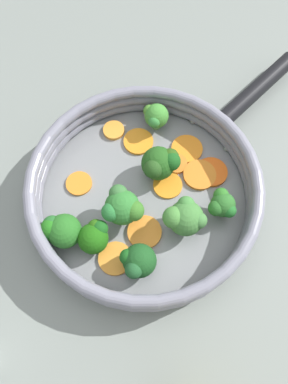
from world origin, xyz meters
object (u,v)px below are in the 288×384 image
Objects in this scene: carrot_slice_3 at (211,172)px; broccoli_floret_4 at (222,205)px; carrot_slice_0 at (168,185)px; carrot_slice_7 at (138,141)px; carrot_slice_4 at (200,175)px; carrot_slice_6 at (176,164)px; carrot_slice_5 at (114,130)px; broccoli_floret_0 at (94,236)px; carrot_slice_8 at (145,232)px; broccoli_floret_7 at (185,217)px; broccoli_floret_5 at (156,116)px; broccoli_floret_1 at (122,207)px; broccoli_floret_3 at (60,230)px; carrot_slice_9 at (187,149)px; skillet at (144,198)px; carrot_slice_1 at (79,183)px; broccoli_floret_6 at (138,261)px; carrot_slice_2 at (115,258)px; broccoli_floret_2 at (160,163)px.

broccoli_floret_4 is (-0.05, -0.03, 0.02)m from carrot_slice_3.
carrot_slice_7 is (0.04, 0.07, 0.00)m from carrot_slice_0.
carrot_slice_4 is 0.04m from carrot_slice_6.
broccoli_floret_0 is (-0.16, -0.07, 0.02)m from carrot_slice_5.
broccoli_floret_0 reaches higher than carrot_slice_8.
broccoli_floret_5 is at bearing 40.38° from broccoli_floret_7.
carrot_slice_8 is 0.05m from broccoli_floret_1.
broccoli_floret_3 is at bearing 153.06° from carrot_slice_6.
carrot_slice_9 is at bearing -78.16° from carrot_slice_5.
broccoli_floret_3 is at bearing 155.94° from carrot_slice_9.
skillet is 0.10m from carrot_slice_9.
carrot_slice_0 is 0.97× the size of broccoli_floret_4.
carrot_slice_6 is at bearing -96.26° from carrot_slice_7.
carrot_slice_0 is 0.13m from carrot_slice_1.
broccoli_floret_6 is at bearing -151.87° from carrot_slice_7.
broccoli_floret_0 is (-0.04, 0.05, 0.02)m from carrot_slice_8.
skillet is 6.65× the size of carrot_slice_2.
carrot_slice_4 is (0.07, -0.06, 0.01)m from skillet.
broccoli_floret_6 reaches higher than carrot_slice_2.
carrot_slice_1 is 0.17m from carrot_slice_9.
skillet is at bearing -128.97° from carrot_slice_5.
carrot_slice_2 is at bearing 176.26° from carrot_slice_9.
broccoli_floret_3 reaches higher than carrot_slice_2.
broccoli_floret_2 is (-0.03, -0.09, 0.03)m from carrot_slice_5.
carrot_slice_3 is 0.07m from broccoli_floret_4.
carrot_slice_7 reaches higher than skillet.
carrot_slice_7 and carrot_slice_9 have the same top height.
broccoli_floret_1 reaches higher than carrot_slice_8.
skillet is at bearing 143.83° from carrot_slice_0.
broccoli_floret_3 is at bearing 145.89° from carrot_slice_0.
carrot_slice_3 is 0.86× the size of broccoli_floret_2.
carrot_slice_8 is (-0.12, -0.12, -0.00)m from carrot_slice_5.
broccoli_floret_3 reaches higher than broccoli_floret_0.
broccoli_floret_5 is at bearing 59.36° from broccoli_floret_4.
carrot_slice_9 is 1.08× the size of broccoli_floret_4.
broccoli_floret_3 is (-0.01, 0.08, 0.03)m from carrot_slice_2.
skillet is 9.27× the size of carrot_slice_5.
broccoli_floret_3 is at bearing 94.45° from carrot_slice_2.
carrot_slice_3 is 0.13m from carrot_slice_8.
broccoli_floret_0 is 0.07m from broccoli_floret_6.
broccoli_floret_0 is 0.13m from broccoli_floret_2.
carrot_slice_3 is 0.08m from broccoli_floret_2.
carrot_slice_2 is 1.04× the size of broccoli_floret_4.
broccoli_floret_5 is (0.21, 0.05, 0.02)m from carrot_slice_2.
carrot_slice_0 is at bearing -34.11° from broccoli_floret_3.
carrot_slice_4 is at bearing 131.99° from carrot_slice_3.
skillet is 0.06m from broccoli_floret_1.
carrot_slice_4 is 0.09m from broccoli_floret_7.
broccoli_floret_0 is 0.88× the size of broccoli_floret_3.
broccoli_floret_3 is 0.22m from broccoli_floret_5.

